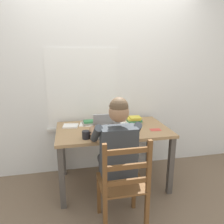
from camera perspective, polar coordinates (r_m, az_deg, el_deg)
The scene contains 15 objects.
ground_plane at distance 2.93m, azimuth 0.18°, elevation -18.48°, with size 8.00×8.00×0.00m, color brown.
back_wall at distance 2.93m, azimuth -1.85°, elevation 8.71°, with size 6.00×0.08×2.60m.
desk at distance 2.63m, azimuth 0.20°, elevation -6.46°, with size 1.35×0.79×0.75m.
seated_person at distance 2.18m, azimuth 1.10°, elevation -10.06°, with size 0.50×0.60×1.25m.
wooden_chair at distance 2.05m, azimuth 2.93°, elevation -19.04°, with size 0.42×0.42×0.95m.
laptop at distance 2.41m, azimuth -0.92°, elevation -4.64°, with size 0.33×0.33×0.22m.
computer_mouse at distance 2.42m, azimuth 4.96°, elevation -5.48°, with size 0.06×0.10×0.03m, color #ADAFB2.
coffee_mug_white at distance 2.62m, azimuth -2.83°, elevation -3.09°, with size 0.12×0.08×0.09m.
coffee_mug_dark at distance 2.28m, azimuth -6.97°, elevation -6.11°, with size 0.12×0.08×0.09m.
book_stack_main at distance 2.76m, azimuth 5.95°, elevation -2.23°, with size 0.19×0.15×0.09m.
book_stack_side at distance 2.75m, azimuth -5.96°, elevation -2.86°, with size 0.21×0.17×0.05m.
paper_pile_near_laptop at distance 2.70m, azimuth -11.10°, elevation -3.70°, with size 0.18×0.15×0.02m, color white.
paper_pile_back_corner at distance 2.73m, azimuth 3.48°, elevation -3.34°, with size 0.19×0.19×0.01m, color white.
paper_pile_side at distance 2.75m, azimuth -6.29°, elevation -3.28°, with size 0.23×0.18×0.01m, color white.
landscape_photo_print at distance 2.59m, azimuth 11.60°, elevation -4.70°, with size 0.13×0.09×0.00m, color #C63D33.
Camera 1 is at (-0.51, -2.39, 1.61)m, focal length 33.95 mm.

